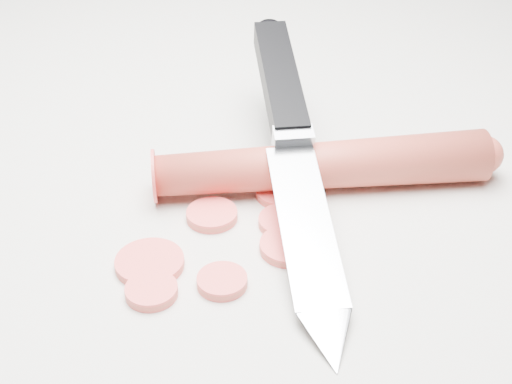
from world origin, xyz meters
The scene contains 10 objects.
ground centered at (0.00, 0.00, 0.00)m, with size 2.40×2.40×0.00m, color beige.
carrot centered at (0.02, 0.03, 0.02)m, with size 0.03×0.03×0.22m, color #B83527.
carrot_slice_0 centered at (-0.02, -0.10, 0.00)m, with size 0.04×0.04×0.01m, color #F4403E.
carrot_slice_1 centered at (0.02, -0.02, 0.00)m, with size 0.03×0.03×0.01m, color #F4403E.
carrot_slice_2 centered at (0.01, 0.00, 0.00)m, with size 0.03×0.03×0.01m, color #F4403E.
carrot_slice_3 centered at (-0.01, -0.12, 0.00)m, with size 0.03×0.03×0.01m, color #F4403E.
carrot_slice_4 centered at (0.04, -0.04, 0.00)m, with size 0.04×0.04×0.01m, color #F4403E.
carrot_slice_5 centered at (-0.02, -0.04, 0.00)m, with size 0.03×0.03×0.01m, color #F4403E.
carrot_slice_6 centered at (0.02, -0.09, 0.00)m, with size 0.03×0.03×0.01m, color #F4403E.
kitchen_knife centered at (0.02, 0.00, 0.04)m, with size 0.21×0.25×0.07m, color #B8BBC0, non-canonical shape.
Camera 1 is at (0.20, -0.33, 0.27)m, focal length 50.00 mm.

